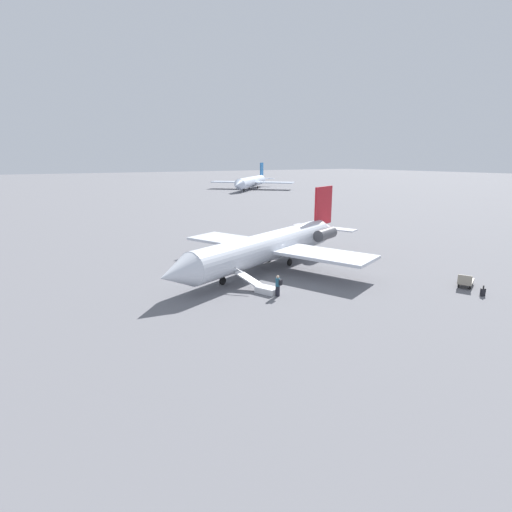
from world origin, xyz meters
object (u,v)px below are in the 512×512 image
object	(u,v)px
suitcase	(483,292)
boarding_stairs	(263,287)
luggage_cart	(466,281)
airplane_main	(273,245)
passenger	(278,284)
airplane_far_right	(252,181)

from	to	relation	value
suitcase	boarding_stairs	bearing A→B (deg)	-34.72
luggage_cart	suitcase	xyz separation A→B (m)	(1.19, 2.18, -0.13)
boarding_stairs	suitcase	distance (m)	17.63
airplane_main	luggage_cart	size ratio (longest dim) A/B	10.95
airplane_main	passenger	world-z (taller)	airplane_main
boarding_stairs	luggage_cart	distance (m)	17.54
airplane_far_right	suitcase	bearing A→B (deg)	23.01
boarding_stairs	airplane_main	bearing A→B (deg)	-61.38
airplane_main	airplane_far_right	world-z (taller)	airplane_far_right
airplane_far_right	suitcase	distance (m)	117.08
luggage_cart	suitcase	world-z (taller)	luggage_cart
airplane_main	passenger	bearing A→B (deg)	36.82
airplane_far_right	suitcase	world-z (taller)	airplane_far_right
airplane_far_right	passenger	world-z (taller)	airplane_far_right
airplane_far_right	boarding_stairs	world-z (taller)	airplane_far_right
boarding_stairs	suitcase	xyz separation A→B (m)	(-14.49, 10.04, -0.06)
boarding_stairs	luggage_cart	bearing A→B (deg)	-138.45
passenger	suitcase	xyz separation A→B (m)	(-14.05, 8.51, -0.67)
luggage_cart	suitcase	distance (m)	2.48
airplane_main	suitcase	bearing A→B (deg)	97.52
passenger	luggage_cart	size ratio (longest dim) A/B	0.71
suitcase	airplane_main	bearing A→B (deg)	-60.67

